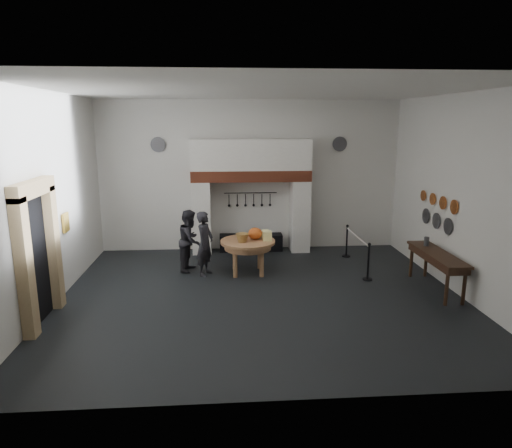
{
  "coord_description": "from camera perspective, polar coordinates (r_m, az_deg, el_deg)",
  "views": [
    {
      "loc": [
        -0.84,
        -9.72,
        3.88
      ],
      "look_at": [
        -0.01,
        1.41,
        1.35
      ],
      "focal_mm": 32.0,
      "sensor_mm": 36.0,
      "label": 1
    }
  ],
  "objects": [
    {
      "name": "pewter_plate_right",
      "position": [
        12.73,
        20.46,
        0.95
      ],
      "size": [
        0.03,
        0.4,
        0.4
      ],
      "primitive_type": "cylinder",
      "rotation": [
        0.0,
        1.57,
        0.0
      ],
      "color": "#4C4C51",
      "rests_on": "wall_right"
    },
    {
      "name": "wall_left",
      "position": [
        10.51,
        -24.59,
        2.68
      ],
      "size": [
        0.02,
        8.0,
        4.5
      ],
      "primitive_type": "cube",
      "color": "silver",
      "rests_on": "floor"
    },
    {
      "name": "ceiling",
      "position": [
        9.77,
        0.73,
        16.41
      ],
      "size": [
        9.0,
        8.0,
        0.02
      ],
      "primitive_type": "cube",
      "color": "silver",
      "rests_on": "wall_back"
    },
    {
      "name": "wall_front",
      "position": [
        6.0,
        3.95,
        -3.03
      ],
      "size": [
        9.0,
        0.02,
        4.5
      ],
      "primitive_type": "cube",
      "color": "silver",
      "rests_on": "floor"
    },
    {
      "name": "wicker_basket",
      "position": [
        11.56,
        -1.75,
        -1.74
      ],
      "size": [
        0.34,
        0.34,
        0.22
      ],
      "primitive_type": "cone",
      "rotation": [
        3.14,
        0.0,
        -0.08
      ],
      "color": "#A1743B",
      "rests_on": "work_table"
    },
    {
      "name": "pewter_plate_back_right",
      "position": [
        14.14,
        10.42,
        9.81
      ],
      "size": [
        0.44,
        0.03,
        0.44
      ],
      "primitive_type": "cylinder",
      "rotation": [
        1.57,
        0.0,
        0.0
      ],
      "color": "#4C4C51",
      "rests_on": "wall_back"
    },
    {
      "name": "visitor_far",
      "position": [
        12.1,
        -8.22,
        -2.04
      ],
      "size": [
        0.8,
        0.92,
        1.63
      ],
      "primitive_type": "imported",
      "rotation": [
        0.0,
        0.0,
        1.32
      ],
      "color": "black",
      "rests_on": "floor"
    },
    {
      "name": "door_lintel",
      "position": [
        9.49,
        -26.18,
        4.01
      ],
      "size": [
        0.22,
        1.7,
        0.3
      ],
      "primitive_type": "cube",
      "color": "tan",
      "rests_on": "door_jamb_near"
    },
    {
      "name": "bread_loaf",
      "position": [
        12.06,
        -1.61,
        -1.35
      ],
      "size": [
        0.31,
        0.18,
        0.13
      ],
      "primitive_type": "ellipsoid",
      "color": "#AB633C",
      "rests_on": "work_table"
    },
    {
      "name": "chimney_pier_left",
      "position": [
        13.67,
        -6.81,
        0.84
      ],
      "size": [
        0.55,
        0.7,
        2.15
      ],
      "primitive_type": "cube",
      "color": "silver",
      "rests_on": "floor"
    },
    {
      "name": "copper_pan_b",
      "position": [
        11.89,
        22.33,
        2.46
      ],
      "size": [
        0.03,
        0.32,
        0.32
      ],
      "primitive_type": "cylinder",
      "rotation": [
        0.0,
        1.57,
        0.0
      ],
      "color": "#C6662D",
      "rests_on": "wall_right"
    },
    {
      "name": "door_jamb_near",
      "position": [
        9.14,
        -26.95,
        -5.07
      ],
      "size": [
        0.22,
        0.3,
        2.6
      ],
      "primitive_type": "cube",
      "color": "tan",
      "rests_on": "floor"
    },
    {
      "name": "side_table",
      "position": [
        11.38,
        21.71,
        -3.5
      ],
      "size": [
        0.55,
        2.2,
        0.06
      ],
      "primitive_type": "cube",
      "color": "#341E12",
      "rests_on": "floor"
    },
    {
      "name": "door_recess",
      "position": [
        9.8,
        -25.86,
        -4.11
      ],
      "size": [
        0.04,
        1.1,
        2.5
      ],
      "primitive_type": "cube",
      "color": "black",
      "rests_on": "floor"
    },
    {
      "name": "iron_range",
      "position": [
        13.94,
        -0.64,
        -2.32
      ],
      "size": [
        1.9,
        0.45,
        0.5
      ],
      "primitive_type": "cube",
      "color": "black",
      "rests_on": "floor"
    },
    {
      "name": "barrier_post_far",
      "position": [
        13.51,
        11.28,
        -2.18
      ],
      "size": [
        0.05,
        0.05,
        0.9
      ],
      "primitive_type": "cylinder",
      "color": "black",
      "rests_on": "floor"
    },
    {
      "name": "hearth_brick_band",
      "position": [
        13.48,
        -0.64,
        6.09
      ],
      "size": [
        3.5,
        0.72,
        0.32
      ],
      "primitive_type": "cube",
      "color": "#9E442B",
      "rests_on": "chimney_pier_left"
    },
    {
      "name": "pewter_jug",
      "position": [
        11.86,
        20.53,
        -2.06
      ],
      "size": [
        0.12,
        0.12,
        0.22
      ],
      "primitive_type": "cylinder",
      "color": "#454549",
      "rests_on": "side_table"
    },
    {
      "name": "wall_plaque",
      "position": [
        11.35,
        -22.69,
        0.18
      ],
      "size": [
        0.05,
        0.34,
        0.44
      ],
      "primitive_type": "cube",
      "color": "gold",
      "rests_on": "wall_left"
    },
    {
      "name": "copper_pan_c",
      "position": [
        12.37,
        21.21,
        2.93
      ],
      "size": [
        0.03,
        0.3,
        0.3
      ],
      "primitive_type": "cylinder",
      "rotation": [
        0.0,
        1.57,
        0.0
      ],
      "color": "#C6662D",
      "rests_on": "wall_right"
    },
    {
      "name": "barrier_rope",
      "position": [
        12.49,
        12.56,
        -1.58
      ],
      "size": [
        0.04,
        2.0,
        0.04
      ],
      "primitive_type": "cylinder",
      "rotation": [
        1.57,
        0.0,
        0.0
      ],
      "color": "silver",
      "rests_on": "barrier_post_near"
    },
    {
      "name": "floor",
      "position": [
        10.5,
        0.66,
        -8.93
      ],
      "size": [
        9.0,
        8.0,
        0.02
      ],
      "primitive_type": "cube",
      "color": "black",
      "rests_on": "ground"
    },
    {
      "name": "chimney_pier_right",
      "position": [
        13.85,
        5.48,
        1.03
      ],
      "size": [
        0.55,
        0.7,
        2.15
      ],
      "primitive_type": "cube",
      "color": "silver",
      "rests_on": "floor"
    },
    {
      "name": "wall_back",
      "position": [
        13.84,
        -0.73,
        6.01
      ],
      "size": [
        9.0,
        0.02,
        4.5
      ],
      "primitive_type": "cube",
      "color": "silver",
      "rests_on": "floor"
    },
    {
      "name": "pewter_plate_mid",
      "position": [
        12.2,
        21.62,
        0.37
      ],
      "size": [
        0.03,
        0.4,
        0.4
      ],
      "primitive_type": "cylinder",
      "rotation": [
        0.0,
        1.57,
        0.0
      ],
      "color": "#4C4C51",
      "rests_on": "wall_right"
    },
    {
      "name": "visitor_near",
      "position": [
        11.69,
        -6.4,
        -2.44
      ],
      "size": [
        0.59,
        0.71,
        1.66
      ],
      "primitive_type": "imported",
      "rotation": [
        0.0,
        0.0,
        1.2
      ],
      "color": "black",
      "rests_on": "floor"
    },
    {
      "name": "work_table",
      "position": [
        11.75,
        -1.05,
        -2.23
      ],
      "size": [
        1.52,
        1.52,
        0.07
      ],
      "primitive_type": "cylinder",
      "rotation": [
        0.0,
        0.0,
        -0.08
      ],
      "color": "tan",
      "rests_on": "floor"
    },
    {
      "name": "utensil_rail",
      "position": [
        13.83,
        -0.7,
        3.91
      ],
      "size": [
        1.6,
        0.02,
        0.02
      ],
      "primitive_type": "cylinder",
      "rotation": [
        0.0,
        1.57,
        0.0
      ],
      "color": "black",
      "rests_on": "wall_back"
    },
    {
      "name": "barrier_post_near",
      "position": [
        11.68,
        13.86,
        -4.7
      ],
      "size": [
        0.05,
        0.05,
        0.9
      ],
      "primitive_type": "cylinder",
      "color": "black",
      "rests_on": "floor"
    },
    {
      "name": "chimney_hood",
      "position": [
        13.43,
        -0.65,
        8.67
      ],
      "size": [
        3.5,
        0.7,
        0.9
      ],
      "primitive_type": "cube",
      "color": "silver",
      "rests_on": "hearth_brick_band"
    },
    {
      "name": "door_jamb_far",
      "position": [
        10.39,
        -24.04,
        -2.75
      ],
      "size": [
        0.22,
        0.3,
        2.6
      ],
      "primitive_type": "cube",
      "color": "tan",
      "rests_on": "floor"
    },
    {
      "name": "copper_pan_d",
      "position": [
        12.87,
        20.18,
        3.36
      ],
      "size": [
        0.03,
        0.28,
        0.28
      ],
      "primitive_type": "cylinder",
      "rotation": [
        0.0,
        1.57,
        0.0
      ],
      "color": "#C6662D",
      "rests_on": "wall_right"
    },
    {
      "name": "pewter_plate_back_left",
      "position": [
        13.82,
        -12.14,
        9.67
      ],
      "size": [
        0.44,
        0.03,
        0.44
      ],
      "primitive_type": "cylinder",
      "rotation": [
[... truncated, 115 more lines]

